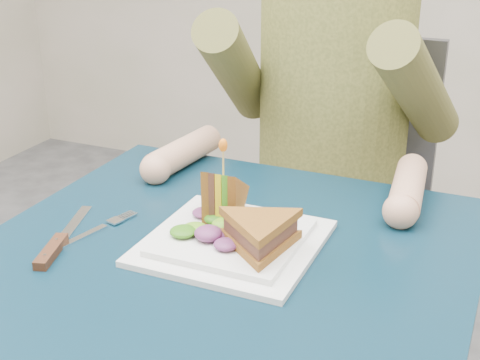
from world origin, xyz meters
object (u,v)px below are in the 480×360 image
at_px(plate, 233,240).
at_px(sandwich_flat, 260,233).
at_px(diner, 334,58).
at_px(fork, 91,232).
at_px(table, 220,298).
at_px(sandwich_upright, 224,199).
at_px(knife, 56,246).
at_px(chair, 338,197).

bearing_deg(plate, sandwich_flat, -24.44).
distance_m(diner, plate, 0.58).
bearing_deg(sandwich_flat, fork, -173.89).
relative_size(table, sandwich_upright, 5.76).
bearing_deg(diner, plate, -89.13).
bearing_deg(sandwich_flat, knife, -162.37).
bearing_deg(diner, table, -90.00).
height_order(plate, sandwich_upright, sandwich_upright).
distance_m(chair, knife, 0.84).
bearing_deg(sandwich_upright, fork, -152.16).
bearing_deg(sandwich_flat, table, -172.95).
xyz_separation_m(table, knife, (-0.24, -0.09, 0.09)).
height_order(plate, fork, plate).
bearing_deg(knife, table, 20.29).
relative_size(sandwich_upright, knife, 0.60).
xyz_separation_m(chair, plate, (0.01, -0.66, 0.20)).
xyz_separation_m(chair, knife, (-0.24, -0.78, 0.20)).
xyz_separation_m(plate, sandwich_upright, (-0.04, 0.04, 0.05)).
xyz_separation_m(table, fork, (-0.22, -0.02, 0.08)).
bearing_deg(table, plate, 75.79).
bearing_deg(sandwich_upright, diner, 86.80).
height_order(diner, plate, diner).
relative_size(sandwich_flat, sandwich_upright, 1.59).
distance_m(table, plate, 0.09).
xyz_separation_m(table, plate, (0.01, 0.03, 0.09)).
bearing_deg(plate, chair, 90.72).
distance_m(chair, plate, 0.69).
distance_m(table, diner, 0.64).
bearing_deg(sandwich_flat, chair, 95.27).
distance_m(fork, knife, 0.07).
height_order(chair, diner, diner).
bearing_deg(chair, knife, -106.86).
xyz_separation_m(chair, fork, (-0.22, -0.72, 0.19)).
bearing_deg(chair, sandwich_flat, -84.73).
relative_size(diner, fork, 4.21).
bearing_deg(sandwich_flat, plate, 155.56).
relative_size(diner, sandwich_upright, 5.72).
bearing_deg(fork, sandwich_flat, 6.11).
bearing_deg(chair, diner, -90.00).
relative_size(table, knife, 3.47).
bearing_deg(plate, knife, -153.85).
height_order(diner, sandwich_upright, diner).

